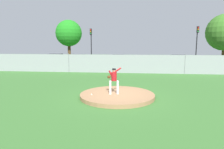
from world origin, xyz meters
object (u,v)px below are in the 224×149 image
Objects in this scene: parked_car_navy at (117,61)px; traffic_light_near at (91,40)px; parked_car_red at (179,62)px; parked_car_champagne at (144,62)px; baseball at (92,94)px; traffic_cone_orange at (100,67)px; pitcher_youth at (114,78)px; parked_car_charcoal at (201,63)px; parked_car_silver at (77,61)px; traffic_light_far at (197,39)px; parked_car_burgundy at (55,61)px.

parked_car_navy is 6.31m from traffic_light_near.
parked_car_red is 0.90× the size of traffic_light_near.
parked_car_champagne is at bearing -26.52° from traffic_light_near.
baseball is 0.02× the size of parked_car_red.
traffic_cone_orange is (-2.01, -2.02, -0.54)m from parked_car_navy.
parked_car_red is at bearing 64.65° from pitcher_youth.
parked_car_charcoal is at bearing -1.65° from parked_car_champagne.
baseball is at bearing -70.94° from parked_car_silver.
parked_car_champagne is at bearing 178.35° from parked_car_charcoal.
traffic_light_near is 15.40m from traffic_light_far.
parked_car_champagne is 1.00× the size of parked_car_charcoal.
traffic_cone_orange is at bearing -172.83° from parked_car_charcoal.
traffic_light_near is 0.96× the size of traffic_light_far.
parked_car_red is at bearing -1.61° from parked_car_burgundy.
traffic_light_far reaches higher than parked_car_silver.
parked_car_silver is at bearing -105.76° from traffic_light_near.
traffic_light_near is (-4.27, 3.69, 2.82)m from parked_car_navy.
pitcher_youth is 0.35× the size of parked_car_navy.
traffic_light_near reaches higher than pitcher_youth.
traffic_light_near reaches higher than parked_car_navy.
baseball is 0.02× the size of parked_car_silver.
parked_car_burgundy reaches higher than parked_car_silver.
pitcher_youth is at bearing -85.90° from parked_car_navy.
parked_car_burgundy is 12.12m from parked_car_champagne.
parked_car_charcoal is at bearing -97.33° from traffic_light_far.
parked_car_burgundy is 20.27m from traffic_light_far.
parked_car_burgundy reaches higher than parked_car_red.
parked_car_champagne is (12.12, 0.01, -0.04)m from parked_car_burgundy.
baseball is 15.44m from parked_car_navy.
baseball is at bearing -163.50° from pitcher_youth.
parked_car_navy is 0.84× the size of traffic_light_near.
parked_car_silver reaches higher than baseball.
parked_car_silver is at bearing 178.27° from parked_car_red.
parked_car_navy is 7.91m from parked_car_red.
parked_car_navy is at bearing 177.66° from parked_car_charcoal.
parked_car_champagne is 0.78× the size of traffic_light_far.
parked_car_red is at bearing -1.73° from parked_car_silver.
traffic_light_far is at bearing 27.61° from parked_car_champagne.
traffic_light_far is (3.25, 4.42, 2.92)m from parked_car_red.
parked_car_navy is at bearing 89.35° from baseball.
traffic_light_near is at bearing 164.50° from parked_car_charcoal.
parked_car_charcoal is 0.92× the size of parked_car_silver.
parked_car_charcoal is at bearing 56.95° from pitcher_youth.
parked_car_navy is at bearing 94.10° from pitcher_youth.
parked_car_charcoal is at bearing 7.17° from traffic_cone_orange.
baseball is 17.34m from parked_car_burgundy.
parked_car_red is at bearing 61.32° from baseball.
traffic_cone_orange is at bearing 97.80° from baseball.
parked_car_burgundy is 0.91× the size of parked_car_navy.
traffic_cone_orange is (-3.09, 13.04, -0.90)m from pitcher_youth.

